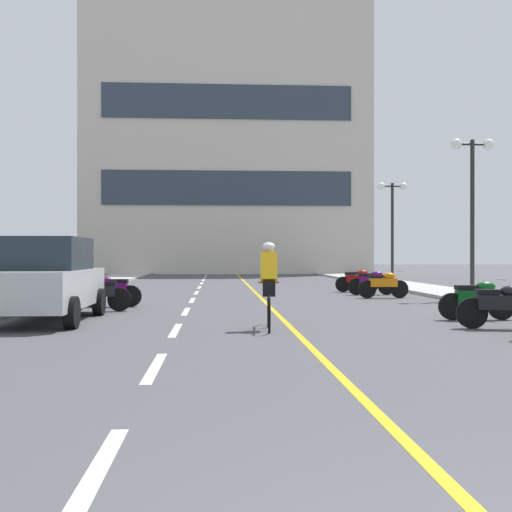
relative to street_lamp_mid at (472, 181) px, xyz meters
The scene contains 28 objects.
ground_plane 8.64m from the street_lamp_mid, 160.15° to the left, with size 140.00×140.00×0.00m, color #47474C.
curb_left 15.97m from the street_lamp_mid, 158.76° to the left, with size 2.40×72.00×0.12m, color #A8A8A3.
curb_right 6.81m from the street_lamp_mid, 90.53° to the left, with size 2.40×72.00×0.12m, color #A8A8A3.
lane_dash_0 19.21m from the street_lamp_mid, 119.46° to the right, with size 0.14×2.20×0.01m, color silver.
lane_dash_1 15.94m from the street_lamp_mid, 126.77° to the right, with size 0.14×2.20×0.01m, color silver.
lane_dash_2 13.08m from the street_lamp_mid, 137.82° to the right, with size 0.14×2.20×0.01m, color silver.
lane_dash_3 10.95m from the street_lamp_mid, 154.65° to the right, with size 0.14×2.20×0.01m, color silver.
lane_dash_4 10.05m from the street_lamp_mid, behind, with size 0.14×2.20×0.01m, color silver.
lane_dash_5 10.67m from the street_lamp_mid, 158.65° to the left, with size 0.14×2.20×0.01m, color silver.
lane_dash_6 12.60m from the street_lamp_mid, 140.53° to the left, with size 0.14×2.20×0.01m, color silver.
lane_dash_7 15.35m from the street_lamp_mid, 128.53° to the left, with size 0.14×2.20×0.01m, color silver.
lane_dash_8 18.57m from the street_lamp_mid, 120.64° to the left, with size 0.14×2.20×0.01m, color silver.
lane_dash_9 22.04m from the street_lamp_mid, 115.25° to the left, with size 0.14×2.20×0.01m, color silver.
lane_dash_10 25.66m from the street_lamp_mid, 111.39° to the left, with size 0.14×2.20×0.01m, color silver.
lane_dash_11 29.39m from the street_lamp_mid, 108.52° to the left, with size 0.14×2.20×0.01m, color silver.
centre_line_yellow 9.79m from the street_lamp_mid, 141.26° to the left, with size 0.12×66.00×0.01m, color gold.
office_building 31.74m from the street_lamp_mid, 104.38° to the left, with size 22.08×6.95×21.41m.
street_lamp_mid is the anchor object (origin of this frame).
street_lamp_far 9.77m from the street_lamp_mid, 89.78° to the left, with size 1.46×0.36×4.84m.
parked_car_near 14.15m from the street_lamp_mid, 151.22° to the right, with size 1.93×4.21×1.82m.
motorcycle_3 9.67m from the street_lamp_mid, 108.93° to the right, with size 1.69×0.60×0.92m.
motorcycle_4 8.14m from the street_lamp_mid, 111.54° to the right, with size 1.70×0.60×0.92m.
motorcycle_5 12.74m from the street_lamp_mid, 159.74° to the right, with size 1.70×0.60×0.92m.
motorcycle_6 12.24m from the street_lamp_mid, 166.20° to the right, with size 1.70×0.60×0.92m.
motorcycle_7 4.52m from the street_lamp_mid, behind, with size 1.70×0.60×0.92m.
motorcycle_8 4.90m from the street_lamp_mid, 146.03° to the left, with size 1.70×0.60×0.92m.
motorcycle_9 5.90m from the street_lamp_mid, 129.12° to the left, with size 1.70×0.60×0.92m.
cyclist_rider 11.57m from the street_lamp_mid, 131.90° to the right, with size 0.42×1.77×1.71m.
Camera 1 is at (-1.20, -2.17, 1.44)m, focal length 44.49 mm.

